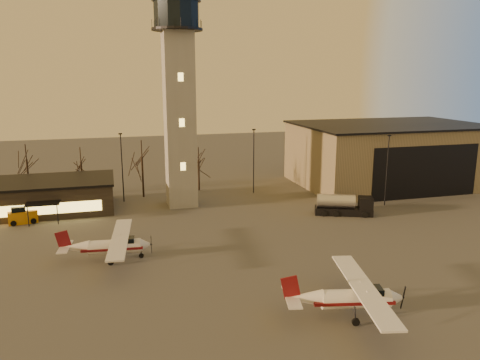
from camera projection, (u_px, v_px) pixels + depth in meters
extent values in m
plane|color=#474541|center=(236.00, 298.00, 39.10)|extent=(220.00, 220.00, 0.00)
cube|color=gray|center=(180.00, 121.00, 64.68)|extent=(4.00, 4.00, 24.00)
cylinder|color=black|center=(177.00, 30.00, 62.01)|extent=(6.80, 6.80, 0.30)
cylinder|color=black|center=(177.00, 15.00, 61.61)|extent=(6.00, 6.00, 3.40)
cylinder|color=gray|center=(176.00, 0.00, 61.19)|extent=(6.60, 6.60, 0.40)
cube|color=#8D7C5C|center=(389.00, 155.00, 79.37)|extent=(30.00, 20.00, 10.00)
cube|color=black|center=(391.00, 125.00, 78.24)|extent=(30.60, 20.60, 0.30)
cube|color=black|center=(426.00, 172.00, 70.17)|extent=(18.00, 0.10, 8.00)
cube|color=black|center=(17.00, 198.00, 63.01)|extent=(25.00, 10.00, 4.00)
cube|color=black|center=(15.00, 183.00, 62.53)|extent=(25.40, 10.40, 0.30)
cube|color=#FACC57|center=(10.00, 211.00, 58.37)|extent=(22.00, 0.08, 1.40)
cube|color=black|center=(43.00, 203.00, 58.28)|extent=(4.00, 2.00, 0.20)
cylinder|color=black|center=(122.00, 168.00, 67.88)|extent=(0.16, 0.16, 10.00)
cube|color=black|center=(120.00, 134.00, 66.78)|extent=(0.50, 0.25, 0.18)
cylinder|color=black|center=(254.00, 162.00, 73.10)|extent=(0.16, 0.16, 10.00)
cube|color=black|center=(254.00, 130.00, 72.00)|extent=(0.50, 0.25, 0.18)
cylinder|color=black|center=(387.00, 171.00, 66.00)|extent=(0.16, 0.16, 10.00)
cube|color=black|center=(389.00, 135.00, 64.89)|extent=(0.50, 0.25, 0.18)
cylinder|color=black|center=(82.00, 178.00, 72.48)|extent=(0.28, 0.28, 5.25)
cylinder|color=black|center=(143.00, 177.00, 70.97)|extent=(0.28, 0.28, 6.16)
cylinder|color=black|center=(199.00, 175.00, 75.33)|extent=(0.28, 0.28, 4.97)
cylinder|color=black|center=(28.00, 177.00, 72.23)|extent=(0.28, 0.28, 5.60)
cylinder|color=white|center=(355.00, 299.00, 35.92)|extent=(5.49, 2.60, 1.49)
cone|color=white|center=(395.00, 298.00, 36.08)|extent=(1.32, 1.61, 1.43)
cone|color=white|center=(305.00, 298.00, 35.67)|extent=(2.97, 1.83, 1.26)
cube|color=black|center=(371.00, 292.00, 35.86)|extent=(1.94, 1.55, 0.80)
cube|color=#610D10|center=(353.00, 300.00, 35.92)|extent=(6.40, 2.84, 0.25)
cube|color=white|center=(364.00, 288.00, 35.75)|extent=(4.40, 12.72, 0.16)
cube|color=white|center=(292.00, 297.00, 35.59)|extent=(1.83, 3.93, 0.09)
cube|color=#610D10|center=(291.00, 287.00, 35.41)|extent=(1.58, 0.43, 1.95)
cylinder|color=silver|center=(115.00, 247.00, 47.00)|extent=(5.23, 1.96, 1.44)
cone|color=silver|center=(145.00, 245.00, 47.49)|extent=(1.13, 1.47, 1.38)
cone|color=silver|center=(76.00, 247.00, 46.34)|extent=(2.78, 1.49, 1.22)
cube|color=black|center=(126.00, 241.00, 47.07)|extent=(1.78, 1.33, 0.78)
cube|color=#550C11|center=(113.00, 247.00, 46.97)|extent=(6.12, 2.09, 0.24)
cube|color=silver|center=(120.00, 238.00, 46.90)|extent=(2.90, 12.32, 0.16)
cube|color=silver|center=(65.00, 247.00, 46.15)|extent=(1.37, 3.75, 0.09)
cube|color=#550C11|center=(63.00, 239.00, 45.96)|extent=(1.54, 0.25, 1.88)
cube|color=black|center=(343.00, 211.00, 62.48)|extent=(7.78, 4.81, 0.97)
cube|color=black|center=(366.00, 203.00, 61.90)|extent=(2.41, 2.56, 1.59)
cube|color=black|center=(371.00, 201.00, 61.77)|extent=(0.72, 1.59, 0.89)
cylinder|color=silver|center=(336.00, 201.00, 62.29)|extent=(5.30, 3.59, 1.86)
cube|color=orange|center=(23.00, 217.00, 58.93)|extent=(3.71, 2.44, 1.60)
cube|color=black|center=(18.00, 210.00, 58.53)|extent=(1.87, 1.87, 0.91)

